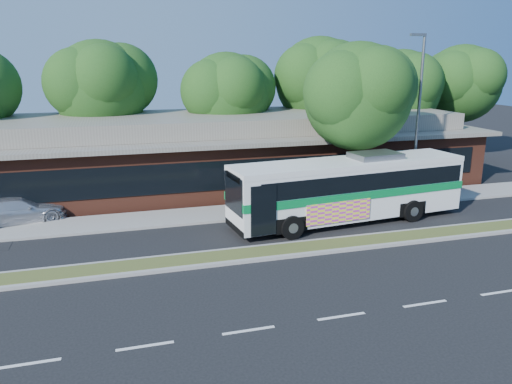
# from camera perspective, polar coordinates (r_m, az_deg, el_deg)

# --- Properties ---
(ground) EXTENTS (120.00, 120.00, 0.00)m
(ground) POSITION_cam_1_polar(r_m,az_deg,el_deg) (20.38, 3.61, -7.46)
(ground) COLOR black
(ground) RESTS_ON ground
(median_strip) EXTENTS (26.00, 1.10, 0.15)m
(median_strip) POSITION_cam_1_polar(r_m,az_deg,el_deg) (20.88, 3.06, -6.68)
(median_strip) COLOR #465122
(median_strip) RESTS_ON ground
(sidewalk) EXTENTS (44.00, 2.60, 0.12)m
(sidewalk) POSITION_cam_1_polar(r_m,az_deg,el_deg) (26.12, -1.12, -2.22)
(sidewalk) COLOR gray
(sidewalk) RESTS_ON ground
(plaza_building) EXTENTS (33.20, 11.20, 4.45)m
(plaza_building) POSITION_cam_1_polar(r_m,az_deg,el_deg) (31.87, -4.23, 4.71)
(plaza_building) COLOR brown
(plaza_building) RESTS_ON ground
(lamp_post) EXTENTS (0.93, 0.18, 9.07)m
(lamp_post) POSITION_cam_1_polar(r_m,az_deg,el_deg) (28.76, 18.00, 8.51)
(lamp_post) COLOR slate
(lamp_post) RESTS_ON ground
(tree_bg_b) EXTENTS (6.69, 6.00, 9.00)m
(tree_bg_b) POSITION_cam_1_polar(r_m,az_deg,el_deg) (33.90, -16.67, 11.58)
(tree_bg_b) COLOR black
(tree_bg_b) RESTS_ON ground
(tree_bg_c) EXTENTS (6.24, 5.60, 8.26)m
(tree_bg_c) POSITION_cam_1_polar(r_m,az_deg,el_deg) (33.85, -2.74, 11.24)
(tree_bg_c) COLOR black
(tree_bg_c) RESTS_ON ground
(tree_bg_d) EXTENTS (6.91, 6.20, 9.37)m
(tree_bg_d) POSITION_cam_1_polar(r_m,az_deg,el_deg) (37.02, 7.79, 12.71)
(tree_bg_d) COLOR black
(tree_bg_d) RESTS_ON ground
(tree_bg_e) EXTENTS (6.47, 5.80, 8.50)m
(tree_bg_e) POSITION_cam_1_polar(r_m,az_deg,el_deg) (38.98, 16.59, 11.35)
(tree_bg_e) COLOR black
(tree_bg_e) RESTS_ON ground
(tree_bg_f) EXTENTS (6.69, 6.00, 8.92)m
(tree_bg_f) POSITION_cam_1_polar(r_m,az_deg,el_deg) (43.27, 22.77, 11.54)
(tree_bg_f) COLOR black
(tree_bg_f) RESTS_ON ground
(transit_bus) EXTENTS (12.08, 3.80, 3.34)m
(transit_bus) POSITION_cam_1_polar(r_m,az_deg,el_deg) (24.68, 10.62, 0.84)
(transit_bus) COLOR white
(transit_bus) RESTS_ON ground
(sedan) EXTENTS (4.79, 2.85, 1.30)m
(sedan) POSITION_cam_1_polar(r_m,az_deg,el_deg) (26.90, -25.59, -1.90)
(sedan) COLOR silver
(sedan) RESTS_ON ground
(sidewalk_tree) EXTENTS (6.27, 5.62, 8.68)m
(sidewalk_tree) POSITION_cam_1_polar(r_m,az_deg,el_deg) (27.33, 12.18, 10.92)
(sidewalk_tree) COLOR black
(sidewalk_tree) RESTS_ON ground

